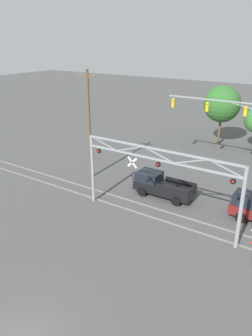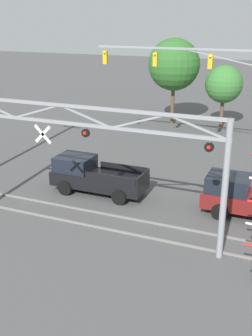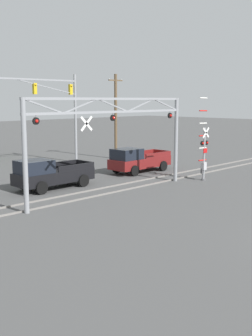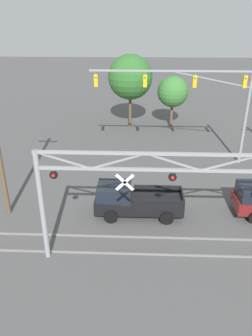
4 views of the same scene
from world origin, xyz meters
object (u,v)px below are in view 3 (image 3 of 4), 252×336
(pickup_truck_lead, at_px, (50,174))
(utility_pole_right, at_px, (116,116))
(crossing_gantry, at_px, (113,130))
(traffic_signal_span, at_px, (44,100))
(pickup_truck_following, at_px, (137,160))
(crossing_signal_mast, at_px, (204,153))

(pickup_truck_lead, relative_size, utility_pole_right, 0.65)
(crossing_gantry, distance_m, utility_pole_right, 16.03)
(crossing_gantry, relative_size, traffic_signal_span, 1.00)
(traffic_signal_span, bearing_deg, crossing_gantry, -106.15)
(traffic_signal_span, xyz_separation_m, pickup_truck_following, (3.25, -8.02, -4.74))
(crossing_gantry, relative_size, pickup_truck_lead, 2.34)
(pickup_truck_following, bearing_deg, traffic_signal_span, 112.07)
(crossing_gantry, relative_size, crossing_signal_mast, 2.11)
(crossing_gantry, bearing_deg, traffic_signal_span, 73.85)
(pickup_truck_following, relative_size, utility_pole_right, 0.67)
(pickup_truck_following, height_order, utility_pole_right, utility_pole_right)
(crossing_signal_mast, bearing_deg, traffic_signal_span, 107.12)
(crossing_gantry, height_order, crossing_signal_mast, crossing_signal_mast)
(utility_pole_right, bearing_deg, pickup_truck_lead, -150.60)
(pickup_truck_lead, relative_size, pickup_truck_following, 0.98)
(crossing_signal_mast, height_order, pickup_truck_following, crossing_signal_mast)
(crossing_signal_mast, height_order, pickup_truck_lead, crossing_signal_mast)
(traffic_signal_span, height_order, pickup_truck_following, traffic_signal_span)
(traffic_signal_span, distance_m, utility_pole_right, 7.80)
(pickup_truck_lead, xyz_separation_m, utility_pole_right, (13.01, 7.33, 3.28))
(crossing_signal_mast, xyz_separation_m, utility_pole_right, (3.37, 12.73, 2.25))
(crossing_gantry, xyz_separation_m, pickup_truck_following, (6.86, 4.43, -3.02))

